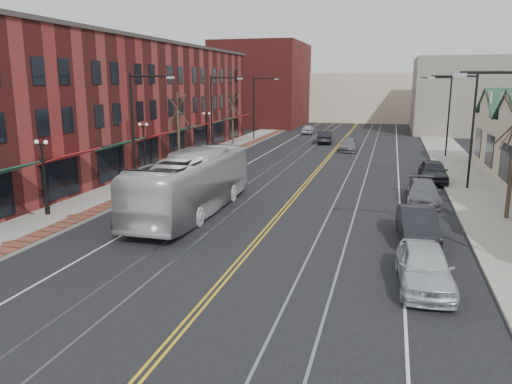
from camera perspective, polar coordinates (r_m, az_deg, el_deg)
The scene contains 29 objects.
ground at distance 18.38m, azimuth -5.47°, elevation -11.99°, with size 160.00×160.00×0.00m, color black.
sidewalk_left at distance 40.61m, azimuth -11.49°, elevation 1.61°, with size 4.00×120.00×0.15m, color gray.
sidewalk_right at distance 36.90m, azimuth 24.14°, elevation -0.35°, with size 4.00×120.00×0.15m, color gray.
building_left at distance 49.45m, azimuth -15.49°, elevation 9.66°, with size 10.00×50.00×11.00m, color maroon.
backdrop_left at distance 88.39m, azimuth 0.73°, elevation 12.17°, with size 14.00×18.00×14.00m, color maroon.
backdrop_mid at distance 100.84m, azimuth 11.91°, elevation 10.53°, with size 22.00×14.00×9.00m, color beige.
backdrop_right at distance 81.14m, azimuth 21.85°, elevation 10.19°, with size 12.00×16.00×11.00m, color slate.
streetlight_l_1 at distance 36.01m, azimuth -13.31°, elevation 8.10°, with size 3.33×0.25×8.00m.
streetlight_l_2 at distance 50.64m, azimuth -4.63°, elevation 9.59°, with size 3.33×0.25×8.00m.
streetlight_l_3 at distance 65.91m, azimuth 0.12°, elevation 10.31°, with size 3.33×0.25×8.00m.
streetlight_r_1 at distance 38.04m, azimuth 22.93°, elevation 7.68°, with size 3.33×0.25×8.00m.
streetlight_r_2 at distance 53.91m, azimuth 20.74°, elevation 9.01°, with size 3.33×0.25×8.00m.
lamppost_l_1 at distance 30.66m, azimuth -23.02°, elevation 1.38°, with size 0.84×0.28×4.27m.
lamppost_l_2 at distance 40.63m, azimuth -12.63°, elevation 4.60°, with size 0.84×0.28×4.27m.
lamppost_l_3 at distance 53.33m, azimuth -5.64°, elevation 6.68°, with size 0.84×0.28×4.27m.
tree_left_near at distance 45.72m, azimuth -8.88°, elevation 7.27°, with size 1.78×1.37×6.48m.
tree_left_far at distance 60.66m, azimuth -2.70°, elevation 8.45°, with size 1.66×1.28×6.02m.
manhole_mid at distance 26.42m, azimuth -26.52°, elevation -5.21°, with size 0.60×0.60×0.02m, color #592D19.
manhole_far at distance 30.15m, azimuth -20.28°, elevation -2.56°, with size 0.60×0.60×0.02m, color #592D19.
traffic_signal at distance 43.27m, azimuth -7.59°, elevation 5.46°, with size 0.18×0.15×3.80m.
transit_bus at distance 29.23m, azimuth -7.30°, elevation 0.95°, with size 3.00×12.82×3.57m, color silver.
parked_suv at distance 32.12m, azimuth -10.39°, elevation 0.06°, with size 2.59×5.61×1.56m, color #B2B5BA.
parked_car_a at distance 19.90m, azimuth 18.70°, elevation -8.10°, with size 1.94×4.82×1.64m, color silver.
parked_car_b at distance 25.53m, azimuth 17.96°, elevation -3.57°, with size 1.68×4.82×1.59m, color black.
parked_car_c at distance 33.41m, azimuth 18.51°, elevation -0.00°, with size 2.04×5.01×1.45m, color slate.
parked_car_d at distance 40.59m, azimuth 19.58°, elevation 2.23°, with size 2.01×4.99×1.70m, color black.
distant_car_left at distance 63.26m, azimuth 7.91°, elevation 6.26°, with size 1.68×4.83×1.59m, color black.
distant_car_right at distance 56.56m, azimuth 10.51°, elevation 5.30°, with size 1.87×4.61×1.34m, color slate.
distant_car_far at distance 74.26m, azimuth 5.99°, elevation 7.15°, with size 1.63×4.05×1.38m, color silver.
Camera 1 is at (5.99, -15.61, 7.62)m, focal length 35.00 mm.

